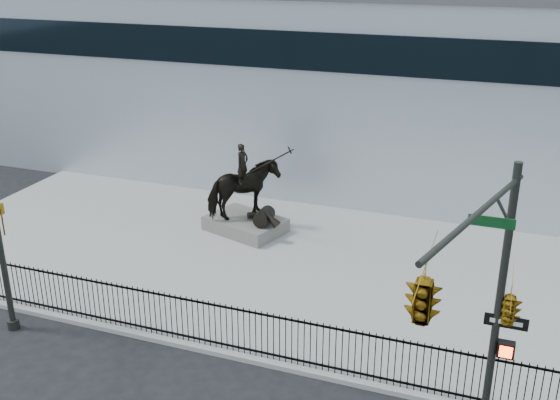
% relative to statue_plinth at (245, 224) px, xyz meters
% --- Properties ---
extents(ground, '(120.00, 120.00, 0.00)m').
position_rel_statue_plinth_xyz_m(ground, '(3.02, -9.26, -0.43)').
color(ground, black).
rests_on(ground, ground).
extents(plaza, '(30.00, 12.00, 0.15)m').
position_rel_statue_plinth_xyz_m(plaza, '(3.02, -2.26, -0.36)').
color(plaza, '#979794').
rests_on(plaza, ground).
extents(building, '(44.00, 14.00, 9.00)m').
position_rel_statue_plinth_xyz_m(building, '(3.02, 10.74, 4.07)').
color(building, '#B6BCC6').
rests_on(building, ground).
extents(picket_fence, '(22.10, 0.10, 1.50)m').
position_rel_statue_plinth_xyz_m(picket_fence, '(3.02, -8.01, 0.47)').
color(picket_fence, black).
rests_on(picket_fence, plaza).
extents(statue_plinth, '(3.51, 2.90, 0.57)m').
position_rel_statue_plinth_xyz_m(statue_plinth, '(0.00, 0.00, 0.00)').
color(statue_plinth, '#5D5A55').
rests_on(statue_plinth, plaza).
extents(equestrian_statue, '(3.71, 2.90, 3.29)m').
position_rel_statue_plinth_xyz_m(equestrian_statue, '(0.06, -0.02, 1.47)').
color(equestrian_statue, black).
rests_on(equestrian_statue, statue_plinth).
extents(traffic_signal_right, '(2.17, 6.86, 7.00)m').
position_rel_statue_plinth_xyz_m(traffic_signal_right, '(9.49, -11.26, 4.42)').
color(traffic_signal_right, '#242722').
rests_on(traffic_signal_right, ground).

